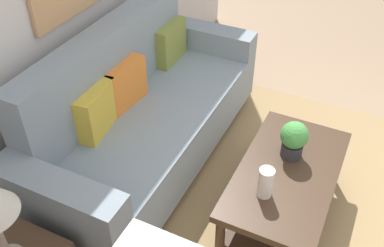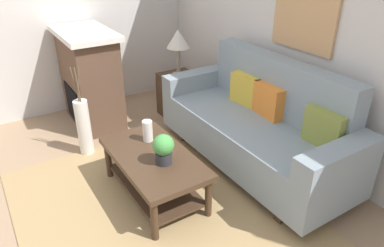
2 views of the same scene
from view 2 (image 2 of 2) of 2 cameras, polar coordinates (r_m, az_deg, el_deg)
The scene contains 19 objects.
ground_plane at distance 3.10m, azimuth -14.34°, elevation -16.29°, with size 8.91×8.91×0.00m, color #9E7F60.
wall_back at distance 3.61m, azimuth 19.23°, elevation 14.11°, with size 4.91×0.10×2.70m, color silver.
wall_left at distance 4.90m, azimuth -19.64°, elevation 17.33°, with size 0.10×5.19×2.70m, color silver.
area_rug at distance 3.22m, azimuth -5.76°, elevation -13.29°, with size 2.52×2.18×0.01m, color #A38456.
couch at distance 3.62m, azimuth 10.29°, elevation -0.41°, with size 2.18×0.84×1.08m.
throw_pillow_mustard at distance 3.82m, azimuth 8.67°, elevation 5.40°, with size 0.36×0.12×0.32m, color gold.
throw_pillow_orange at distance 3.59m, azimuth 12.13°, elevation 3.61°, with size 0.36×0.12×0.32m, color orange.
throw_pillow_olive at distance 3.20m, azimuth 20.38°, elevation -0.73°, with size 0.36×0.12×0.32m, color olive.
coffee_table at distance 3.18m, azimuth -6.11°, elevation -6.79°, with size 1.10×0.60×0.43m.
tabletop_vase at distance 3.29m, azimuth -7.11°, elevation -1.17°, with size 0.09×0.09×0.20m, color white.
potted_plant_tabletop at distance 2.94m, azimuth -4.57°, elevation -3.95°, with size 0.18×0.18×0.26m.
side_table at distance 4.65m, azimuth -2.09°, elevation 4.53°, with size 0.44×0.44×0.56m, color #422D1E.
table_lamp at distance 4.41m, azimuth -2.25°, elevation 13.08°, with size 0.28×0.28×0.57m.
fireplace at distance 4.53m, azimuth -15.98°, elevation 7.01°, with size 1.02×0.58×1.16m.
floor_vase at distance 3.95m, azimuth -16.88°, elevation -0.67°, with size 0.15×0.15×0.62m, color white.
floor_vase_branch_a at distance 3.73m, azimuth -17.82°, elevation 5.86°, with size 0.01×0.01×0.36m, color brown.
floor_vase_branch_b at distance 3.76m, azimuth -17.70°, elevation 6.06°, with size 0.01×0.01×0.36m, color brown.
floor_vase_branch_c at distance 3.75m, azimuth -18.20°, elevation 5.94°, with size 0.01×0.01×0.36m, color brown.
framed_painting at distance 3.61m, azimuth 17.47°, elevation 15.84°, with size 0.73×0.03×0.60m, color tan.
Camera 2 is at (2.21, -0.52, 2.11)m, focal length 33.36 mm.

